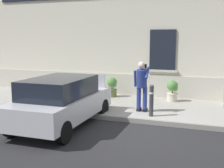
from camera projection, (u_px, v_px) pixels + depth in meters
The scene contains 11 objects.
ground_plane at pixel (139, 133), 8.06m from camera, with size 80.00×80.00×0.00m, color #232326.
sidewalk at pixel (158, 108), 10.65m from camera, with size 24.00×3.60×0.15m, color #99968E.
curb_edge at pixel (146, 122), 8.92m from camera, with size 24.00×0.12×0.15m, color gray.
building_facade at pixel (171, 14), 12.40m from camera, with size 24.00×1.52×7.50m.
hatchback_car_silver at pixel (62, 100), 8.64m from camera, with size 1.84×4.09×1.50m.
bollard_near_person at pixel (151, 99), 9.18m from camera, with size 0.15×0.15×1.04m.
bollard_far_left at pixel (53, 92), 10.42m from camera, with size 0.15×0.15×1.04m.
person_on_phone at pixel (142, 83), 9.70m from camera, with size 0.51×0.50×1.75m.
planter_terracotta at pixel (62, 83), 13.50m from camera, with size 0.44×0.44×0.86m.
planter_olive at pixel (112, 86), 12.38m from camera, with size 0.44×0.44×0.86m.
planter_cream at pixel (172, 90), 11.45m from camera, with size 0.44×0.44×0.86m.
Camera 1 is at (1.92, -7.55, 2.61)m, focal length 45.54 mm.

